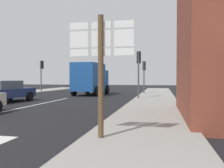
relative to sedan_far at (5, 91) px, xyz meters
name	(u,v)px	position (x,y,z in m)	size (l,w,h in m)	color
ground_plane	(56,101)	(2.82, 1.81, -0.76)	(80.00, 80.00, 0.00)	black
sidewalk_right	(153,105)	(9.85, -0.19, -0.69)	(3.06, 44.00, 0.14)	gray
lane_centre_stripe	(24,107)	(2.82, -2.19, -0.75)	(0.16, 12.00, 0.01)	silver
sedan_far	(5,91)	(0.00, 0.00, 0.00)	(2.25, 4.34, 1.47)	navy
delivery_truck	(91,78)	(3.54, 7.91, 0.89)	(2.74, 5.12, 3.05)	#19478C
route_sign_post	(101,63)	(8.81, -8.15, 1.24)	(1.66, 0.14, 3.20)	brown
traffic_light_far_left	(42,69)	(-2.97, 10.25, 1.91)	(0.30, 0.49, 3.61)	#47474C
traffic_light_near_right	(139,64)	(8.62, 3.83, 1.95)	(0.30, 0.49, 3.66)	#47474C
traffic_light_far_right	(144,70)	(8.62, 9.51, 1.70)	(0.30, 0.49, 3.32)	#47474C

